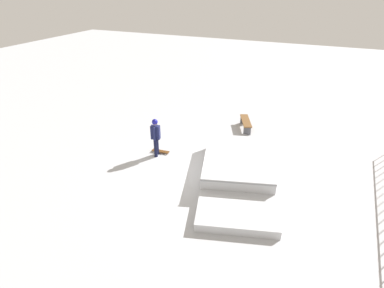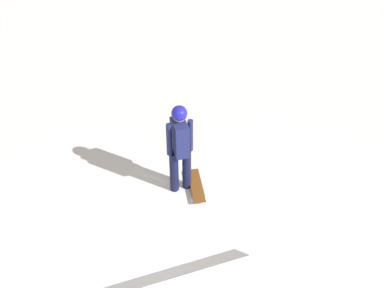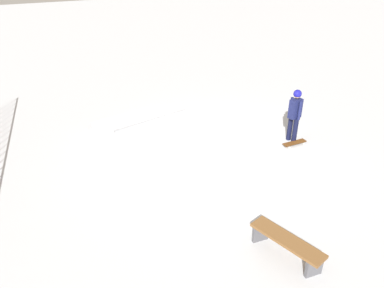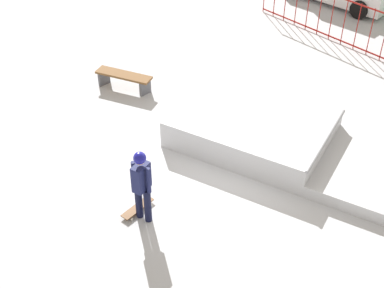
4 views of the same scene
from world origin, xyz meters
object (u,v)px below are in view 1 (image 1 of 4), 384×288
at_px(park_bench, 246,122).
at_px(skate_ramp, 237,171).
at_px(skater, 156,135).
at_px(skateboard, 161,151).

bearing_deg(park_bench, skate_ramp, 10.42).
distance_m(skater, skateboard, 0.97).
xyz_separation_m(skate_ramp, park_bench, (-4.50, -0.83, 0.04)).
bearing_deg(park_bench, skateboard, -35.94).
height_order(skate_ramp, park_bench, skate_ramp).
relative_size(skater, skateboard, 2.12).
bearing_deg(skateboard, skate_ramp, 166.19).
bearing_deg(skater, skate_ramp, 162.04).
relative_size(skateboard, park_bench, 0.50).
xyz_separation_m(skate_ramp, skater, (-0.31, -3.72, 0.69)).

